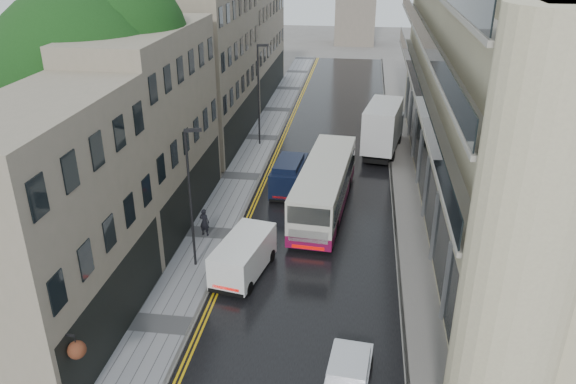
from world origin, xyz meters
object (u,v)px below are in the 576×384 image
(lamp_post_far, at_px, (259,96))
(cream_bus, at_px, (296,208))
(tree_far, at_px, (172,69))
(lamp_post_near, at_px, (191,201))
(white_lorry, at_px, (366,133))
(navy_van, at_px, (271,183))
(white_van, at_px, (214,270))
(tree_near, at_px, (89,108))
(pedestrian, at_px, (204,222))

(lamp_post_far, bearing_deg, cream_bus, -84.11)
(tree_far, height_order, lamp_post_near, tree_far)
(white_lorry, bearing_deg, navy_van, -116.47)
(tree_far, bearing_deg, white_van, -67.37)
(white_lorry, xyz_separation_m, navy_van, (-5.84, -8.08, -0.86))
(cream_bus, distance_m, lamp_post_far, 15.01)
(tree_near, distance_m, lamp_post_near, 8.55)
(white_lorry, distance_m, lamp_post_near, 18.62)
(navy_van, xyz_separation_m, lamp_post_far, (-2.61, 10.01, 2.88))
(white_van, relative_size, lamp_post_near, 0.61)
(tree_near, bearing_deg, tree_far, 88.68)
(cream_bus, xyz_separation_m, pedestrian, (-4.99, -1.32, -0.60))
(tree_near, bearing_deg, white_lorry, 39.10)
(navy_van, height_order, lamp_post_near, lamp_post_near)
(white_lorry, height_order, white_van, white_lorry)
(white_lorry, distance_m, lamp_post_far, 8.91)
(white_lorry, xyz_separation_m, lamp_post_far, (-8.46, 1.93, 2.02))
(tree_far, height_order, navy_van, tree_far)
(tree_near, xyz_separation_m, cream_bus, (11.38, 0.21, -5.42))
(lamp_post_near, bearing_deg, tree_far, 90.81)
(tree_near, xyz_separation_m, lamp_post_far, (6.70, 14.25, -2.89))
(white_van, bearing_deg, pedestrian, 121.22)
(tree_far, bearing_deg, lamp_post_near, -69.51)
(cream_bus, height_order, navy_van, cream_bus)
(cream_bus, height_order, white_lorry, white_lorry)
(white_van, height_order, navy_van, navy_van)
(tree_near, distance_m, pedestrian, 8.85)
(navy_van, bearing_deg, lamp_post_far, 108.26)
(cream_bus, distance_m, navy_van, 4.54)
(white_van, bearing_deg, navy_van, 94.45)
(navy_van, xyz_separation_m, lamp_post_near, (-2.59, -8.44, 2.57))
(tree_near, xyz_separation_m, navy_van, (9.31, 4.24, -5.77))
(tree_far, relative_size, pedestrian, 7.71)
(white_van, relative_size, navy_van, 0.98)
(tree_far, distance_m, navy_van, 13.55)
(white_lorry, bearing_deg, white_van, -101.46)
(tree_far, bearing_deg, tree_near, -91.32)
(tree_near, bearing_deg, pedestrian, -9.87)
(white_lorry, xyz_separation_m, lamp_post_near, (-8.43, -16.52, 1.71))
(lamp_post_near, bearing_deg, white_van, -69.50)
(tree_near, xyz_separation_m, pedestrian, (6.39, -1.11, -6.02))
(tree_far, height_order, white_van, tree_far)
(navy_van, bearing_deg, lamp_post_near, -103.41)
(tree_far, bearing_deg, lamp_post_far, 11.04)
(tree_far, bearing_deg, pedestrian, -66.66)
(white_van, xyz_separation_m, lamp_post_far, (-1.50, 20.19, 3.03))
(tree_near, height_order, navy_van, tree_near)
(white_van, bearing_deg, tree_far, 123.33)
(tree_near, relative_size, cream_bus, 1.26)
(white_van, bearing_deg, white_lorry, 79.84)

